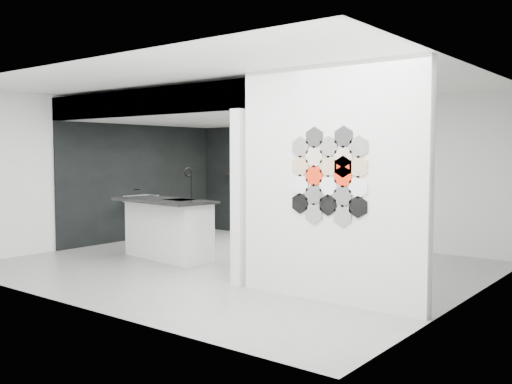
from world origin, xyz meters
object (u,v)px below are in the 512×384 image
Objects in this scene: kitchen_island at (168,228)px; stockpot at (244,169)px; kettle at (315,171)px; utensil_cup at (254,172)px; glass_vase at (339,172)px; bottle_dark at (268,170)px; partition_panel at (330,184)px; wall_basin at (141,199)px; glass_bowl at (339,173)px.

kitchen_island is 3.37m from stockpot.
utensil_cup is (-1.54, 0.00, -0.03)m from kettle.
glass_vase is 0.86× the size of bottle_dark.
partition_panel is 16.02× the size of bottle_dark.
kitchen_island is at bearing -73.82° from stockpot.
utensil_cup is at bearing -170.79° from kettle.
stockpot is at bearing -170.79° from kettle.
wall_basin is 2.49m from utensil_cup.
kettle is 1.10× the size of bottle_dark.
stockpot is at bearing 64.38° from wall_basin.
kitchen_island is 10.31× the size of kettle.
partition_panel is at bearing -4.96° from kitchen_island.
utensil_cup is (-0.37, 0.00, -0.04)m from bottle_dark.
glass_bowl reaches higher than utensil_cup.
glass_vase is at bearing 31.35° from wall_basin.
partition_panel is 1.41× the size of kitchen_island.
glass_vase is (2.40, 0.00, -0.02)m from stockpot.
kettle reaches higher than glass_bowl.
glass_vase is at bearing 9.21° from kettle.
stockpot is 2.40m from glass_vase.
utensil_cup is at bearing 180.00° from bottle_dark.
kitchen_island is at bearing -29.01° from wall_basin.
kettle reaches higher than wall_basin.
glass_bowl is at bearing 0.00° from bottle_dark.
kettle is at bearing 180.00° from glass_bowl.
glass_vase is at bearing 71.25° from kitchen_island.
utensil_cup is at bearing 137.19° from partition_panel.
stockpot is at bearing 180.00° from bottle_dark.
utensil_cup is (-2.10, 0.00, -0.01)m from glass_bowl.
kitchen_island is at bearing -115.65° from glass_vase.
glass_bowl is 0.02m from glass_vase.
bottle_dark is (-1.72, 0.00, 0.03)m from glass_bowl.
bottle_dark is (-1.72, 0.00, 0.01)m from glass_vase.
stockpot is (0.99, 2.07, 0.56)m from wall_basin.
partition_panel is at bearing -18.23° from wall_basin.
stockpot reaches higher than wall_basin.
kitchen_island is (1.89, -1.05, -0.33)m from wall_basin.
kitchen_island reaches higher than wall_basin.
kitchen_island reaches higher than stockpot.
kettle is at bearing 0.00° from stockpot.
glass_bowl reaches higher than wall_basin.
wall_basin is 2.36m from stockpot.
utensil_cup is (-0.60, 3.12, 0.85)m from kitchen_island.
partition_panel reaches higher than glass_bowl.
glass_vase is 2.10m from utensil_cup.
partition_panel is 14.57× the size of kettle.
glass_vase is (-2.08, 3.87, -0.00)m from partition_panel.
partition_panel is at bearing -61.77° from glass_vase.
stockpot is at bearing 180.00° from utensil_cup.
bottle_dark is at bearing 134.50° from partition_panel.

